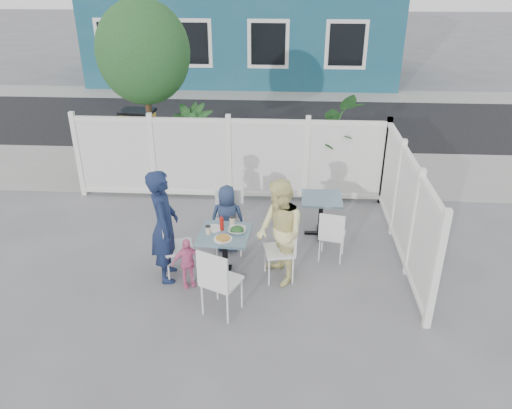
# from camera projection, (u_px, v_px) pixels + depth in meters

# --- Properties ---
(ground) EXTENTS (80.00, 80.00, 0.00)m
(ground) POSITION_uv_depth(u_px,v_px,m) (207.00, 266.00, 7.60)
(ground) COLOR slate
(near_sidewalk) EXTENTS (24.00, 2.60, 0.01)m
(near_sidewalk) POSITION_uv_depth(u_px,v_px,m) (232.00, 170.00, 11.00)
(near_sidewalk) COLOR gray
(near_sidewalk) RESTS_ON ground
(street) EXTENTS (24.00, 5.00, 0.01)m
(street) POSITION_uv_depth(u_px,v_px,m) (246.00, 121.00, 14.30)
(street) COLOR black
(street) RESTS_ON ground
(far_sidewalk) EXTENTS (24.00, 1.60, 0.01)m
(far_sidewalk) POSITION_uv_depth(u_px,v_px,m) (253.00, 94.00, 17.07)
(far_sidewalk) COLOR gray
(far_sidewalk) RESTS_ON ground
(fence_back) EXTENTS (5.86, 0.08, 1.60)m
(fence_back) POSITION_uv_depth(u_px,v_px,m) (229.00, 161.00, 9.39)
(fence_back) COLOR white
(fence_back) RESTS_ON ground
(fence_right) EXTENTS (0.08, 3.66, 1.60)m
(fence_right) POSITION_uv_depth(u_px,v_px,m) (405.00, 208.00, 7.63)
(fence_right) COLOR white
(fence_right) RESTS_ON ground
(tree) EXTENTS (1.80, 1.62, 3.59)m
(tree) POSITION_uv_depth(u_px,v_px,m) (143.00, 53.00, 9.48)
(tree) COLOR #382316
(tree) RESTS_ON ground
(utility_cabinet) EXTENTS (0.69, 0.52, 1.21)m
(utility_cabinet) POSITION_uv_depth(u_px,v_px,m) (140.00, 140.00, 11.02)
(utility_cabinet) COLOR gold
(utility_cabinet) RESTS_ON ground
(potted_shrub_a) EXTENTS (1.11, 1.11, 1.64)m
(potted_shrub_a) POSITION_uv_depth(u_px,v_px,m) (191.00, 146.00, 10.05)
(potted_shrub_a) COLOR #164021
(potted_shrub_a) RESTS_ON ground
(potted_shrub_b) EXTENTS (1.47, 1.67, 1.77)m
(potted_shrub_b) POSITION_uv_depth(u_px,v_px,m) (325.00, 147.00, 9.78)
(potted_shrub_b) COLOR #164021
(potted_shrub_b) RESTS_ON ground
(main_table) EXTENTS (0.77, 0.77, 0.75)m
(main_table) POSITION_uv_depth(u_px,v_px,m) (225.00, 243.00, 7.09)
(main_table) COLOR #44687C
(main_table) RESTS_ON ground
(spare_table) EXTENTS (0.66, 0.66, 0.69)m
(spare_table) POSITION_uv_depth(u_px,v_px,m) (321.00, 206.00, 8.25)
(spare_table) COLOR #44687C
(spare_table) RESTS_ON ground
(chair_left) EXTENTS (0.52, 0.53, 0.95)m
(chair_left) POSITION_uv_depth(u_px,v_px,m) (172.00, 243.00, 7.16)
(chair_left) COLOR white
(chair_left) RESTS_ON ground
(chair_right) EXTENTS (0.48, 0.50, 0.94)m
(chair_right) POSITION_uv_depth(u_px,v_px,m) (285.00, 245.00, 7.12)
(chair_right) COLOR white
(chair_right) RESTS_ON ground
(chair_back) EXTENTS (0.46, 0.45, 0.98)m
(chair_back) POSITION_uv_depth(u_px,v_px,m) (229.00, 216.00, 7.85)
(chair_back) COLOR white
(chair_back) RESTS_ON ground
(chair_near) EXTENTS (0.59, 0.58, 0.99)m
(chair_near) POSITION_uv_depth(u_px,v_px,m) (218.00, 278.00, 6.33)
(chair_near) COLOR white
(chair_near) RESTS_ON ground
(chair_spare) EXTENTS (0.45, 0.44, 0.84)m
(chair_spare) POSITION_uv_depth(u_px,v_px,m) (332.00, 233.00, 7.55)
(chair_spare) COLOR white
(chair_spare) RESTS_ON ground
(man) EXTENTS (0.52, 0.68, 1.69)m
(man) POSITION_uv_depth(u_px,v_px,m) (164.00, 226.00, 7.00)
(man) COLOR #162244
(man) RESTS_ON ground
(woman) EXTENTS (0.85, 0.93, 1.56)m
(woman) POSITION_uv_depth(u_px,v_px,m) (280.00, 233.00, 6.95)
(woman) COLOR #F5E755
(woman) RESTS_ON ground
(boy) EXTENTS (0.55, 0.37, 1.10)m
(boy) POSITION_uv_depth(u_px,v_px,m) (227.00, 219.00, 7.81)
(boy) COLOR navy
(boy) RESTS_ON ground
(toddler) EXTENTS (0.48, 0.36, 0.76)m
(toddler) POSITION_uv_depth(u_px,v_px,m) (187.00, 263.00, 7.00)
(toddler) COLOR pink
(toddler) RESTS_ON ground
(plate_main) EXTENTS (0.26, 0.26, 0.02)m
(plate_main) POSITION_uv_depth(u_px,v_px,m) (223.00, 239.00, 6.85)
(plate_main) COLOR white
(plate_main) RESTS_ON main_table
(plate_side) EXTENTS (0.23, 0.23, 0.02)m
(plate_side) POSITION_uv_depth(u_px,v_px,m) (214.00, 228.00, 7.12)
(plate_side) COLOR white
(plate_side) RESTS_ON main_table
(salad_bowl) EXTENTS (0.25, 0.25, 0.06)m
(salad_bowl) POSITION_uv_depth(u_px,v_px,m) (237.00, 230.00, 7.02)
(salad_bowl) COLOR white
(salad_bowl) RESTS_ON main_table
(coffee_cup_a) EXTENTS (0.07, 0.07, 0.11)m
(coffee_cup_a) POSITION_uv_depth(u_px,v_px,m) (208.00, 230.00, 6.98)
(coffee_cup_a) COLOR beige
(coffee_cup_a) RESTS_ON main_table
(coffee_cup_b) EXTENTS (0.08, 0.08, 0.12)m
(coffee_cup_b) POSITION_uv_depth(u_px,v_px,m) (232.00, 221.00, 7.20)
(coffee_cup_b) COLOR beige
(coffee_cup_b) RESTS_ON main_table
(ketchup_bottle) EXTENTS (0.06, 0.06, 0.19)m
(ketchup_bottle) POSITION_uv_depth(u_px,v_px,m) (222.00, 224.00, 7.06)
(ketchup_bottle) COLOR #AB130C
(ketchup_bottle) RESTS_ON main_table
(salt_shaker) EXTENTS (0.03, 0.03, 0.06)m
(salt_shaker) POSITION_uv_depth(u_px,v_px,m) (221.00, 224.00, 7.20)
(salt_shaker) COLOR white
(salt_shaker) RESTS_ON main_table
(pepper_shaker) EXTENTS (0.03, 0.03, 0.08)m
(pepper_shaker) POSITION_uv_depth(u_px,v_px,m) (223.00, 222.00, 7.23)
(pepper_shaker) COLOR black
(pepper_shaker) RESTS_ON main_table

